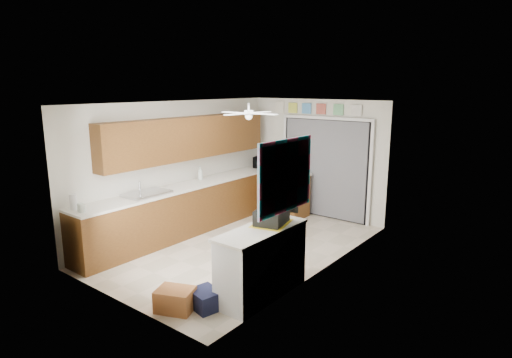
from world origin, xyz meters
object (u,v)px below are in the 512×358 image
Objects in this scene: microwave at (263,162)px; soap_bottle at (200,173)px; man at (276,183)px; suitcase at (272,216)px; dog at (274,225)px; navy_crate at (205,299)px; paper_towel_roll at (73,202)px; cardboard_box at (175,300)px.

soap_bottle is (-0.19, -1.82, 0.01)m from microwave.
man is (0.87, -0.70, -0.26)m from microwave.
dog is at bearing 110.34° from suitcase.
man is 1.06m from dog.
suitcase is (2.75, -1.37, -0.03)m from soap_bottle.
dog reaches higher than navy_crate.
microwave is 1.83m from soap_bottle.
man reaches higher than paper_towel_roll.
dog is at bearing -126.12° from man.
soap_bottle reaches higher than cardboard_box.
man is at bearing 131.30° from dog.
soap_bottle is 3.53m from cardboard_box.
paper_towel_roll is 0.62× the size of navy_crate.
navy_crate is 2.91m from dog.
suitcase is at bearing -47.08° from dog.
paper_towel_roll reaches higher than suitcase.
man is at bearing 46.86° from soap_bottle.
microwave is at bearing 114.38° from suitcase.
microwave is 4.83m from navy_crate.
cardboard_box reaches higher than navy_crate.
cardboard_box is at bearing -171.22° from microwave.
paper_towel_roll reaches higher than navy_crate.
suitcase is at bearing 65.32° from cardboard_box.
soap_bottle is at bearing 157.60° from man.
paper_towel_roll is (-0.18, -4.50, -0.01)m from microwave.
microwave is 0.97× the size of dog.
navy_crate is 0.82× the size of dog.
man is at bearing 74.54° from paper_towel_roll.
suitcase is at bearing -26.41° from soap_bottle.
soap_bottle is 0.17× the size of man.
soap_bottle reaches higher than paper_towel_roll.
man reaches higher than navy_crate.
soap_bottle is 0.70× the size of navy_crate.
soap_bottle reaches higher than suitcase.
navy_crate is (-0.32, -0.98, -0.92)m from suitcase.
soap_bottle is 3.52m from navy_crate.
suitcase is at bearing -124.96° from man.
paper_towel_roll is 3.95m from man.
suitcase is (2.75, 1.31, -0.02)m from paper_towel_roll.
cardboard_box is at bearing -133.18° from navy_crate.
paper_towel_roll reaches higher than cardboard_box.
paper_towel_roll is at bearing -174.72° from man.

